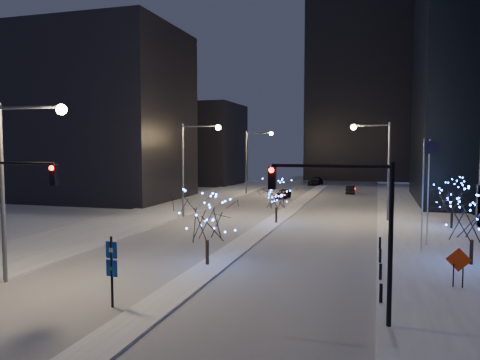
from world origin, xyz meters
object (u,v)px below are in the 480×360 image
at_px(holiday_tree_median_near, 207,219).
at_px(holiday_tree_plaza_far, 452,197).
at_px(car_far, 316,181).
at_px(street_lamp_w_far, 253,153).
at_px(street_lamp_east, 379,158).
at_px(car_mid, 350,190).
at_px(construction_sign, 458,264).
at_px(street_lamp_w_near, 17,167).
at_px(street_lamp_w_mid, 192,157).
at_px(wayfinding_sign, 112,264).
at_px(holiday_tree_median_far, 276,195).
at_px(holiday_tree_plaza_near, 473,217).
at_px(traffic_signal_east, 352,215).
at_px(car_near, 283,194).

relative_size(holiday_tree_median_near, holiday_tree_plaza_far, 1.01).
xyz_separation_m(car_far, holiday_tree_plaza_far, (18.15, -45.41, 2.29)).
bearing_deg(street_lamp_w_far, street_lamp_east, -49.15).
distance_m(car_mid, construction_sign, 50.22).
xyz_separation_m(street_lamp_w_near, holiday_tree_plaza_far, (25.45, 25.00, -3.45)).
relative_size(street_lamp_w_mid, holiday_tree_median_near, 2.18).
xyz_separation_m(street_lamp_w_mid, holiday_tree_median_near, (8.61, -18.56, -3.43)).
xyz_separation_m(street_lamp_w_far, wayfinding_sign, (6.94, -51.92, -4.41)).
distance_m(holiday_tree_median_far, holiday_tree_plaza_far, 16.08).
xyz_separation_m(holiday_tree_plaza_near, holiday_tree_plaza_far, (0.77, 13.83, -0.14)).
xyz_separation_m(street_lamp_w_near, holiday_tree_plaza_near, (24.67, 11.17, -3.31)).
bearing_deg(holiday_tree_plaza_far, holiday_tree_plaza_near, -93.20).
height_order(street_lamp_w_far, traffic_signal_east, street_lamp_w_far).
relative_size(car_far, holiday_tree_median_near, 1.14).
bearing_deg(car_far, car_mid, -57.49).
bearing_deg(car_near, holiday_tree_plaza_far, -40.56).
height_order(street_lamp_w_near, holiday_tree_plaza_far, street_lamp_w_near).
distance_m(street_lamp_w_far, traffic_signal_east, 54.07).
distance_m(street_lamp_east, holiday_tree_plaza_far, 7.86).
xyz_separation_m(traffic_signal_east, holiday_tree_median_near, (-9.27, 7.44, -1.69)).
xyz_separation_m(traffic_signal_east, car_mid, (-3.11, 56.17, -4.09)).
bearing_deg(construction_sign, street_lamp_east, 105.79).
relative_size(street_lamp_w_near, holiday_tree_median_far, 2.33).
xyz_separation_m(street_lamp_w_near, street_lamp_east, (19.02, 28.00, -0.05)).
relative_size(car_far, construction_sign, 2.46).
relative_size(street_lamp_w_near, wayfinding_sign, 2.93).
height_order(car_mid, holiday_tree_median_far, holiday_tree_median_far).
xyz_separation_m(street_lamp_w_far, holiday_tree_median_far, (9.44, -26.50, -3.59)).
distance_m(street_lamp_east, holiday_tree_plaza_near, 18.05).
relative_size(car_near, car_far, 0.77).
bearing_deg(street_lamp_w_far, car_near, -35.60).
height_order(street_lamp_w_mid, holiday_tree_plaza_near, street_lamp_w_mid).
height_order(street_lamp_w_near, car_mid, street_lamp_w_near).
distance_m(street_lamp_east, car_mid, 28.10).
distance_m(street_lamp_east, holiday_tree_median_far, 11.16).
distance_m(car_near, holiday_tree_plaza_far, 28.86).
relative_size(street_lamp_w_near, car_near, 2.47).
relative_size(car_mid, holiday_tree_plaza_far, 0.90).
bearing_deg(street_lamp_east, wayfinding_sign, -111.99).
xyz_separation_m(holiday_tree_median_far, holiday_tree_plaza_near, (15.23, -12.33, 0.27)).
xyz_separation_m(holiday_tree_median_near, wayfinding_sign, (-1.67, -8.36, -0.98)).
xyz_separation_m(street_lamp_w_near, traffic_signal_east, (17.88, -1.00, -1.74)).
xyz_separation_m(car_mid, construction_sign, (8.30, -49.52, 0.77)).
xyz_separation_m(car_mid, holiday_tree_plaza_far, (10.67, -30.16, 2.38)).
distance_m(street_lamp_w_mid, car_near, 22.45).
xyz_separation_m(holiday_tree_plaza_near, construction_sign, (-1.60, -5.53, -1.75)).
height_order(traffic_signal_east, car_near, traffic_signal_east).
distance_m(traffic_signal_east, car_far, 72.31).
height_order(street_lamp_east, construction_sign, street_lamp_east).
distance_m(street_lamp_w_mid, traffic_signal_east, 31.60).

